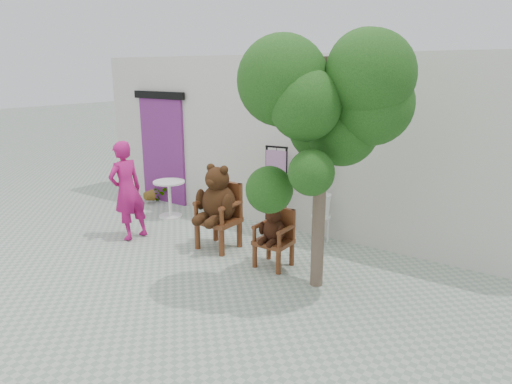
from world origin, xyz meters
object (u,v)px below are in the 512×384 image
chair_big (218,202)px  cafe_table (170,195)px  stool_bucket (321,205)px  person (127,191)px  display_stand (276,199)px  tree (333,102)px  chair_small (274,231)px

chair_big → cafe_table: chair_big is taller
chair_big → stool_bucket: stool_bucket is taller
chair_big → person: 1.62m
person → display_stand: (1.88, 1.64, -0.23)m
person → tree: bearing=95.6°
display_stand → chair_big: bearing=-116.7°
stool_bucket → tree: tree is taller
chair_big → tree: 2.66m
cafe_table → tree: bearing=-15.1°
chair_small → display_stand: display_stand is taller
person → chair_big: bearing=111.2°
chair_big → person: bearing=-162.3°
chair_small → person: person is taller
display_stand → cafe_table: bearing=-177.7°
person → tree: 3.94m
chair_big → chair_small: 1.13m
tree → display_stand: bearing=138.9°
cafe_table → tree: tree is taller
chair_big → tree: bearing=-9.9°
chair_small → cafe_table: chair_small is taller
stool_bucket → display_stand: bearing=-179.7°
cafe_table → stool_bucket: 3.03m
person → cafe_table: bearing=-165.4°
chair_big → chair_small: (1.10, -0.08, -0.23)m
chair_small → tree: bearing=-16.3°
stool_bucket → tree: bearing=-60.5°
stool_bucket → chair_small: bearing=-95.1°
chair_big → person: person is taller
person → tree: size_ratio=0.51×
person → stool_bucket: 3.21m
chair_small → tree: tree is taller
person → stool_bucket: size_ratio=1.12×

